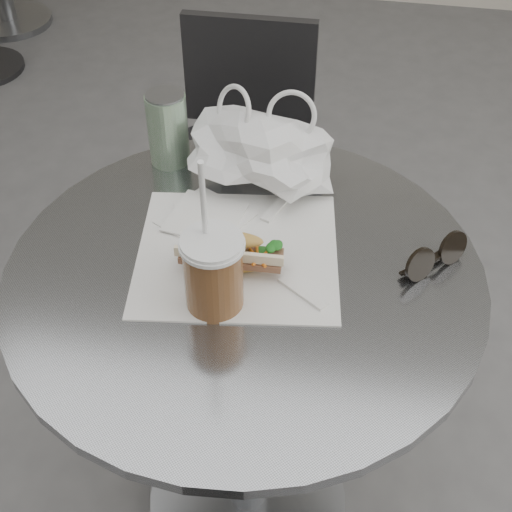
% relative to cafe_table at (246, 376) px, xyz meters
% --- Properties ---
extents(cafe_table, '(0.76, 0.76, 0.74)m').
position_rel_cafe_table_xyz_m(cafe_table, '(0.00, 0.00, 0.00)').
color(cafe_table, slate).
rests_on(cafe_table, ground).
extents(chair_far, '(0.42, 0.42, 0.79)m').
position_rel_cafe_table_xyz_m(chair_far, '(-0.14, 0.63, -0.11)').
color(chair_far, '#2A2A2C').
rests_on(chair_far, ground).
extents(sandwich_paper, '(0.36, 0.35, 0.00)m').
position_rel_cafe_table_xyz_m(sandwich_paper, '(-0.02, 0.03, 0.28)').
color(sandwich_paper, white).
rests_on(sandwich_paper, cafe_table).
extents(banh_mi, '(0.20, 0.09, 0.07)m').
position_rel_cafe_table_xyz_m(banh_mi, '(-0.02, -0.00, 0.31)').
color(banh_mi, tan).
rests_on(banh_mi, sandwich_paper).
extents(iced_coffee, '(0.09, 0.09, 0.27)m').
position_rel_cafe_table_xyz_m(iced_coffee, '(-0.03, -0.08, 0.34)').
color(iced_coffee, brown).
rests_on(iced_coffee, cafe_table).
extents(sunglasses, '(0.11, 0.10, 0.06)m').
position_rel_cafe_table_xyz_m(sunglasses, '(0.29, 0.06, 0.30)').
color(sunglasses, black).
rests_on(sunglasses, cafe_table).
extents(plastic_bag, '(0.30, 0.27, 0.12)m').
position_rel_cafe_table_xyz_m(plastic_bag, '(-0.02, 0.23, 0.34)').
color(plastic_bag, silver).
rests_on(plastic_bag, cafe_table).
extents(napkin_stack, '(0.17, 0.17, 0.01)m').
position_rel_cafe_table_xyz_m(napkin_stack, '(-0.09, 0.10, 0.28)').
color(napkin_stack, white).
rests_on(napkin_stack, cafe_table).
extents(drink_can, '(0.07, 0.07, 0.14)m').
position_rel_cafe_table_xyz_m(drink_can, '(-0.19, 0.26, 0.34)').
color(drink_can, '#4F8851').
rests_on(drink_can, cafe_table).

